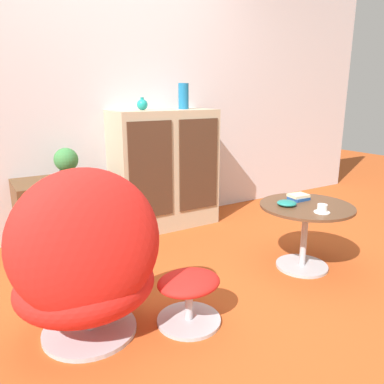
% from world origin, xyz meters
% --- Properties ---
extents(ground_plane, '(12.00, 12.00, 0.00)m').
position_xyz_m(ground_plane, '(0.00, 0.00, 0.00)').
color(ground_plane, '#B74C1E').
extents(wall_back, '(6.40, 0.06, 2.60)m').
position_xyz_m(wall_back, '(0.00, 1.50, 1.30)').
color(wall_back, silver).
rests_on(wall_back, ground_plane).
extents(sideboard, '(0.94, 0.44, 1.08)m').
position_xyz_m(sideboard, '(0.40, 1.25, 0.54)').
color(sideboard, tan).
rests_on(sideboard, ground_plane).
extents(tv_console, '(0.64, 0.48, 0.56)m').
position_xyz_m(tv_console, '(-0.56, 1.23, 0.28)').
color(tv_console, brown).
rests_on(tv_console, ground_plane).
extents(egg_chair, '(0.78, 0.73, 0.93)m').
position_xyz_m(egg_chair, '(-0.72, -0.07, 0.41)').
color(egg_chair, '#B7B7BC').
rests_on(egg_chair, ground_plane).
extents(ottoman, '(0.35, 0.35, 0.28)m').
position_xyz_m(ottoman, '(-0.22, -0.21, 0.19)').
color(ottoman, '#B7B7BC').
rests_on(ottoman, ground_plane).
extents(coffee_table, '(0.64, 0.64, 0.47)m').
position_xyz_m(coffee_table, '(0.83, -0.06, 0.33)').
color(coffee_table, '#B7B7BC').
rests_on(coffee_table, ground_plane).
extents(vase_leftmost, '(0.09, 0.09, 0.11)m').
position_xyz_m(vase_leftmost, '(0.20, 1.26, 1.12)').
color(vase_leftmost, teal).
rests_on(vase_leftmost, sideboard).
extents(vase_inner_left, '(0.09, 0.09, 0.23)m').
position_xyz_m(vase_inner_left, '(0.61, 1.26, 1.19)').
color(vase_inner_left, '#196699').
rests_on(vase_inner_left, sideboard).
extents(potted_plant, '(0.19, 0.19, 0.24)m').
position_xyz_m(potted_plant, '(-0.47, 1.24, 0.70)').
color(potted_plant, '#4C4C51').
rests_on(potted_plant, tv_console).
extents(teacup, '(0.10, 0.10, 0.06)m').
position_xyz_m(teacup, '(0.78, -0.23, 0.49)').
color(teacup, white).
rests_on(teacup, coffee_table).
extents(book_stack, '(0.14, 0.12, 0.04)m').
position_xyz_m(book_stack, '(0.87, 0.06, 0.49)').
color(book_stack, '#1E478C').
rests_on(book_stack, coffee_table).
extents(bowl, '(0.13, 0.13, 0.04)m').
position_xyz_m(bowl, '(0.70, -0.00, 0.49)').
color(bowl, '#1E7A70').
rests_on(bowl, coffee_table).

